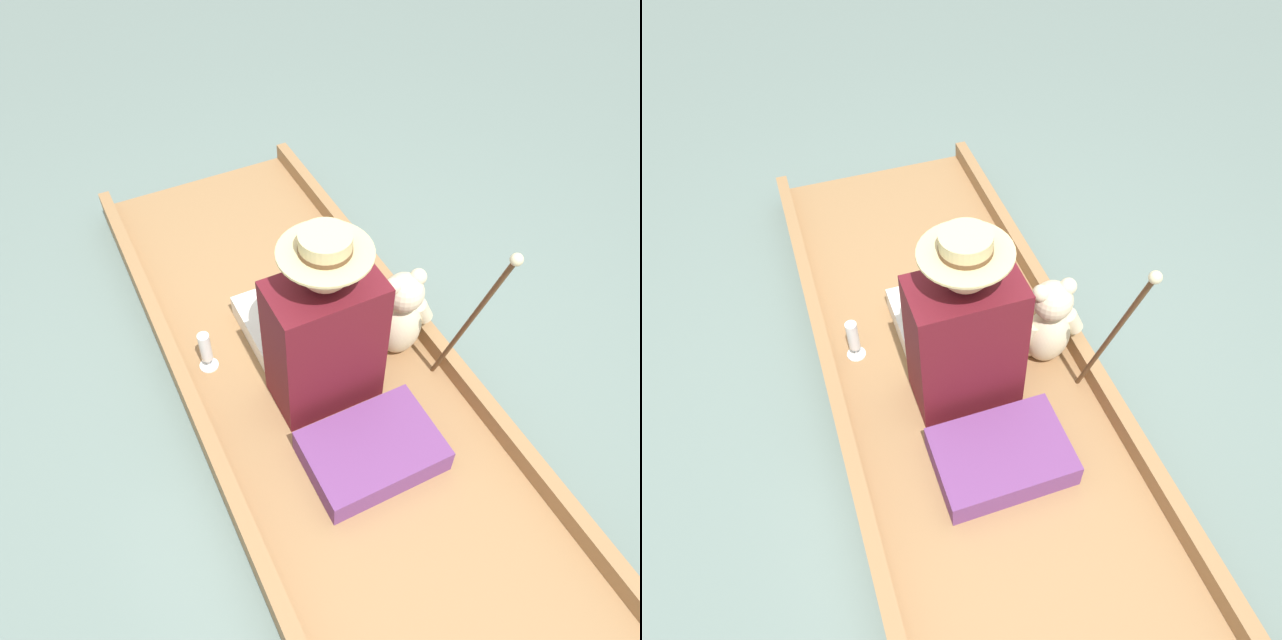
% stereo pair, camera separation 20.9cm
% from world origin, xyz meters
% --- Properties ---
extents(ground_plane, '(16.00, 16.00, 0.00)m').
position_xyz_m(ground_plane, '(0.00, 0.00, 0.00)').
color(ground_plane, slate).
extents(punt_boat, '(1.15, 3.28, 0.20)m').
position_xyz_m(punt_boat, '(0.00, 0.00, 0.06)').
color(punt_boat, '#997047').
rests_on(punt_boat, ground_plane).
extents(seat_cushion, '(0.52, 0.36, 0.12)m').
position_xyz_m(seat_cushion, '(0.01, -0.43, 0.16)').
color(seat_cushion, '#6B3875').
rests_on(seat_cushion, punt_boat).
extents(seated_person, '(0.43, 0.77, 0.88)m').
position_xyz_m(seated_person, '(-0.01, 0.02, 0.43)').
color(seated_person, white).
rests_on(seated_person, punt_boat).
extents(teddy_bear, '(0.33, 0.19, 0.47)m').
position_xyz_m(teddy_bear, '(0.39, 0.02, 0.32)').
color(teddy_bear, beige).
rests_on(teddy_bear, punt_boat).
extents(wine_glass, '(0.09, 0.09, 0.21)m').
position_xyz_m(wine_glass, '(-0.41, 0.30, 0.22)').
color(wine_glass, silver).
rests_on(wine_glass, punt_boat).
extents(walking_cane, '(0.04, 0.29, 0.91)m').
position_xyz_m(walking_cane, '(0.47, -0.32, 0.63)').
color(walking_cane, brown).
rests_on(walking_cane, punt_boat).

